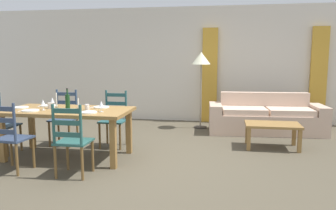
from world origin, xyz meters
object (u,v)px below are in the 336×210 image
Objects in this scene: dining_chair_near_right at (72,140)px; dining_table at (68,115)px; wine_glass_near_right at (101,104)px; coffee_cup_secondary at (50,106)px; dining_chair_far_right at (114,119)px; wine_glass_near_left at (43,103)px; coffee_cup_primary at (87,107)px; wine_bottle at (68,101)px; dining_chair_near_left at (10,137)px; dining_chair_far_left at (64,117)px; standing_lamp at (201,63)px; couch at (265,118)px; wine_glass_far_left at (52,101)px; dining_chair_head_west at (0,124)px; coffee_table at (272,127)px.

dining_table is at bearing 119.61° from dining_chair_near_right.
coffee_cup_secondary is at bearing 169.73° from wine_glass_near_right.
dining_chair_far_right reaches higher than wine_glass_near_right.
coffee_cup_primary is (0.65, 0.11, -0.07)m from wine_glass_near_left.
coffee_cup_secondary is (-0.28, -0.03, -0.07)m from wine_bottle.
dining_chair_near_left is 5.96× the size of wine_glass_near_right.
dining_table is 6.01× the size of wine_bottle.
dining_chair_far_right is 5.96× the size of wine_glass_near_left.
standing_lamp is at bearing 37.64° from dining_chair_far_left.
coffee_cup_primary and coffee_cup_secondary have the same top height.
dining_chair_far_left is 5.96× the size of wine_glass_near_left.
dining_chair_far_left is (0.01, 1.50, 0.00)m from dining_chair_near_left.
dining_table is 0.64m from wine_glass_near_right.
couch is at bearing 35.14° from wine_glass_near_left.
wine_bottle reaches higher than wine_glass_near_right.
dining_chair_near_left reaches higher than wine_glass_near_right.
dining_chair_near_left is 1.28m from wine_glass_near_right.
dining_chair_far_right is 0.59× the size of standing_lamp.
dining_chair_near_left is 10.67× the size of coffee_cup_primary.
dining_chair_far_right is 0.87m from coffee_cup_primary.
standing_lamp reaches higher than dining_chair_near_left.
dining_chair_far_left is at bearing -142.36° from standing_lamp.
wine_glass_far_left is (-0.78, -0.65, 0.38)m from dining_chair_far_right.
dining_chair_near_right is 5.96× the size of wine_glass_far_left.
dining_chair_head_west is 1.22m from wine_bottle.
dining_table is 0.36m from coffee_cup_primary.
dining_chair_near_left is 1.00× the size of dining_chair_far_right.
dining_chair_far_left is 10.67× the size of coffee_cup_secondary.
wine_glass_near_right is at bearing 75.55° from dining_chair_near_right.
wine_glass_near_right is at bearing -154.17° from coffee_table.
coffee_cup_secondary is at bearing 174.83° from coffee_cup_primary.
dining_chair_head_west reaches higher than wine_glass_near_right.
dining_chair_near_left is 0.59× the size of standing_lamp.
wine_glass_far_left is 0.18× the size of coffee_table.
dining_chair_near_right is 0.59× the size of standing_lamp.
wine_glass_near_left is at bearing -129.06° from standing_lamp.
dining_table is 21.11× the size of coffee_cup_secondary.
coffee_cup_primary is (0.64, -0.15, -0.07)m from wine_glass_far_left.
wine_glass_near_left and wine_glass_near_right have the same top height.
dining_chair_head_west is 1.07× the size of coffee_table.
wine_glass_near_left is 0.91m from wine_glass_near_right.
dining_chair_far_right is 5.96× the size of wine_glass_far_left.
dining_chair_near_left is at bearing -101.29° from coffee_cup_secondary.
dining_chair_far_right is at bearing -127.99° from standing_lamp.
coffee_table is (-0.02, -1.22, 0.06)m from couch.
dining_chair_far_left is 3.04× the size of wine_bottle.
coffee_cup_primary is (0.35, -0.08, -0.07)m from wine_bottle.
dining_chair_near_left reaches higher than couch.
standing_lamp reaches higher than coffee_table.
dining_chair_near_right is 0.76m from wine_glass_near_right.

